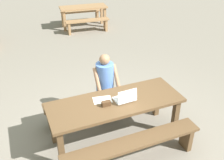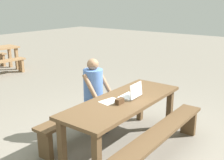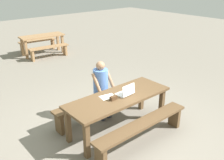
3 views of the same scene
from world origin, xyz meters
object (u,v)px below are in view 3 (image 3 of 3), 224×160
at_px(picnic_table_front, 119,101).
at_px(laptop, 126,92).
at_px(person_seated, 102,85).
at_px(small_pouch, 113,98).
at_px(picnic_table_rear, 42,39).

distance_m(picnic_table_front, laptop, 0.23).
bearing_deg(laptop, person_seated, -86.48).
relative_size(small_pouch, picnic_table_rear, 0.08).
bearing_deg(picnic_table_rear, person_seated, -97.72).
relative_size(picnic_table_front, person_seated, 1.70).
distance_m(small_pouch, person_seated, 0.73).
bearing_deg(picnic_table_rear, picnic_table_front, -97.09).
relative_size(small_pouch, person_seated, 0.11).
xyz_separation_m(picnic_table_front, laptop, (0.15, -0.05, 0.16)).
bearing_deg(picnic_table_rear, laptop, -95.61).
xyz_separation_m(laptop, person_seated, (-0.07, 0.68, -0.05)).
height_order(laptop, person_seated, person_seated).
xyz_separation_m(picnic_table_front, person_seated, (0.08, 0.63, 0.11)).
bearing_deg(laptop, picnic_table_rear, -103.51).
relative_size(picnic_table_front, laptop, 6.42).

